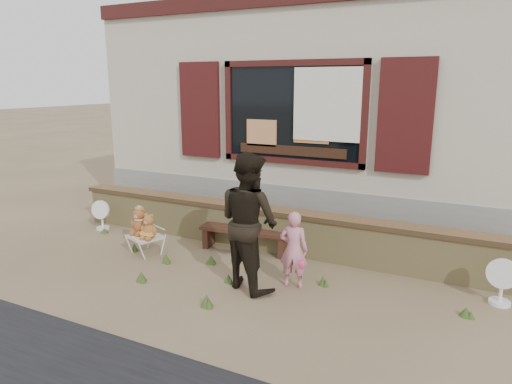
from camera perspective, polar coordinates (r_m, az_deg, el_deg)
The scene contains 12 objects.
ground at distance 6.39m, azimuth -2.42°, elevation -9.89°, with size 80.00×80.00×0.00m, color brown.
shopfront at distance 10.05m, azimuth 10.02°, elevation 10.23°, with size 8.04×5.13×4.00m.
brick_wall at distance 7.11m, azimuth 1.43°, elevation -4.49°, with size 7.10×0.36×0.67m.
bench at distance 7.02m, azimuth -1.42°, elevation -5.39°, with size 1.44×0.44×0.36m.
folding_chair at distance 7.13m, azimuth -13.65°, elevation -5.54°, with size 0.58×0.55×0.28m.
teddy_bear_left at distance 7.18m, azimuth -14.30°, elevation -3.43°, with size 0.31×0.27×0.43m, color brown, non-canonical shape.
teddy_bear_right at distance 6.95m, azimuth -13.19°, elevation -4.11°, with size 0.28×0.24×0.39m, color brown, non-canonical shape.
child at distance 5.79m, azimuth 4.72°, elevation -7.17°, with size 0.36×0.24×1.00m, color pink.
adult at distance 5.65m, azimuth -0.89°, elevation -3.67°, with size 0.84×0.66×1.73m, color black.
fan_left at distance 8.51m, azimuth -18.71°, elevation -2.71°, with size 0.34×0.22×0.53m.
fan_right at distance 6.12m, azimuth 28.42°, elevation -9.81°, with size 0.37×0.24×0.57m.
grass_tufts at distance 6.27m, azimuth -5.04°, elevation -9.79°, with size 5.90×1.65×0.15m.
Camera 1 is at (2.83, -5.14, 2.54)m, focal length 32.00 mm.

